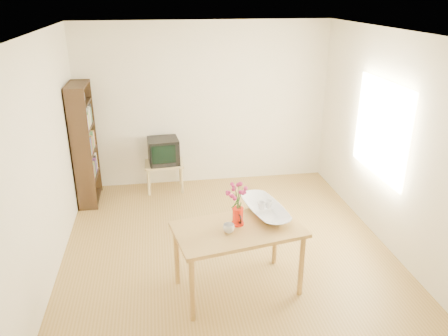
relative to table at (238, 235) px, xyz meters
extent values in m
plane|color=olive|center=(0.01, 0.72, -0.66)|extent=(4.50, 4.50, 0.00)
plane|color=white|center=(0.01, 0.72, 1.94)|extent=(4.50, 4.50, 0.00)
plane|color=#F1E8C2|center=(0.01, 2.97, 0.64)|extent=(4.00, 0.00, 4.00)
plane|color=#F1E8C2|center=(0.01, -1.53, 0.64)|extent=(4.00, 0.00, 4.00)
plane|color=#F1E8C2|center=(-1.99, 0.72, 0.64)|extent=(0.00, 4.50, 4.50)
plane|color=#F1E8C2|center=(2.01, 0.72, 0.64)|extent=(0.00, 4.50, 4.50)
plane|color=white|center=(1.99, 1.02, 0.74)|extent=(0.00, 1.30, 1.30)
cube|color=olive|center=(0.00, 0.00, 0.07)|extent=(1.41, 0.97, 0.04)
cylinder|color=olive|center=(-0.52, -0.41, -0.30)|extent=(0.06, 0.06, 0.71)
cylinder|color=olive|center=(0.64, -0.20, -0.30)|extent=(0.06, 0.06, 0.71)
cylinder|color=olive|center=(-0.64, 0.20, -0.30)|extent=(0.06, 0.06, 0.71)
cylinder|color=olive|center=(0.52, 0.41, -0.30)|extent=(0.06, 0.06, 0.71)
cube|color=tan|center=(-0.69, 2.69, -0.21)|extent=(0.60, 0.45, 0.03)
cylinder|color=tan|center=(-0.95, 2.50, -0.44)|extent=(0.04, 0.04, 0.43)
cylinder|color=tan|center=(-0.43, 2.50, -0.44)|extent=(0.04, 0.04, 0.43)
cylinder|color=tan|center=(-0.95, 2.87, -0.44)|extent=(0.04, 0.04, 0.43)
cylinder|color=tan|center=(-0.43, 2.87, -0.44)|extent=(0.04, 0.04, 0.43)
cube|color=black|center=(-1.84, 2.13, 0.24)|extent=(0.28, 0.02, 1.80)
cube|color=black|center=(-1.84, 2.81, 0.24)|extent=(0.28, 0.03, 1.80)
cube|color=black|center=(-1.97, 2.47, 0.24)|extent=(0.02, 0.70, 1.80)
cube|color=black|center=(-1.84, 2.47, -0.62)|extent=(0.27, 0.65, 0.02)
cube|color=black|center=(-1.84, 2.47, -0.26)|extent=(0.27, 0.65, 0.02)
cube|color=black|center=(-1.84, 2.47, 0.12)|extent=(0.27, 0.65, 0.02)
cube|color=black|center=(-1.84, 2.47, 0.50)|extent=(0.27, 0.65, 0.02)
cube|color=black|center=(-1.84, 2.47, 0.86)|extent=(0.27, 0.65, 0.02)
cube|color=black|center=(-1.84, 2.47, 1.12)|extent=(0.27, 0.65, 0.02)
cylinder|color=red|center=(0.01, 0.07, 0.18)|extent=(0.11, 0.11, 0.18)
cylinder|color=red|center=(0.01, 0.07, 0.10)|extent=(0.13, 0.13, 0.02)
cylinder|color=red|center=(0.01, 0.07, 0.28)|extent=(0.12, 0.12, 0.01)
cone|color=red|center=(0.00, 0.02, 0.25)|extent=(0.05, 0.07, 0.06)
torus|color=black|center=(0.01, 0.14, 0.19)|extent=(0.02, 0.10, 0.10)
imported|color=white|center=(-0.11, -0.07, 0.14)|extent=(0.16, 0.16, 0.09)
imported|color=white|center=(0.35, 0.28, 0.34)|extent=(0.63, 0.63, 0.51)
imported|color=white|center=(0.31, 0.28, 0.30)|extent=(0.11, 0.11, 0.07)
imported|color=white|center=(0.39, 0.30, 0.30)|extent=(0.08, 0.08, 0.07)
cube|color=black|center=(-0.69, 2.69, 0.00)|extent=(0.50, 0.46, 0.40)
cube|color=black|center=(-0.69, 2.77, 0.02)|extent=(0.34, 0.26, 0.28)
cube|color=black|center=(-0.69, 2.47, 0.02)|extent=(0.36, 0.04, 0.28)
camera|label=1|loc=(-0.75, -3.83, 2.35)|focal=35.00mm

